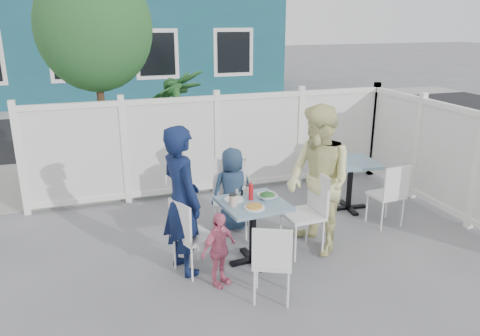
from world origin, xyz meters
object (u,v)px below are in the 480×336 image
object	(u,v)px
utility_cabinet	(76,144)
woman	(318,181)
man	(182,201)
boy	(232,189)
chair_back	(230,192)
chair_left	(189,231)
toddler	(219,250)
chair_near	(272,258)
chair_right	(309,207)
spare_table	(351,172)
main_table	(253,216)

from	to	relation	value
utility_cabinet	woman	bearing A→B (deg)	-48.87
man	boy	world-z (taller)	man
man	woman	world-z (taller)	woman
utility_cabinet	man	bearing A→B (deg)	-68.01
chair_back	boy	world-z (taller)	boy
chair_left	man	distance (m)	0.35
toddler	chair_near	bearing A→B (deg)	-79.59
chair_right	toddler	world-z (taller)	chair_right
woman	toddler	distance (m)	1.50
spare_table	woman	size ratio (longest dim) A/B	0.43
chair_near	toddler	world-z (taller)	chair_near
main_table	chair_near	distance (m)	0.85
main_table	chair_back	size ratio (longest dim) A/B	0.79
chair_back	toddler	bearing A→B (deg)	81.60
chair_left	toddler	bearing A→B (deg)	14.07
chair_right	chair_near	xyz separation A→B (m)	(-0.83, -0.88, -0.09)
spare_table	toddler	xyz separation A→B (m)	(-2.42, -1.40, -0.17)
chair_right	man	xyz separation A→B (m)	(-1.54, 0.04, 0.26)
main_table	chair_near	xyz separation A→B (m)	(-0.10, -0.84, -0.09)
chair_back	boy	size ratio (longest dim) A/B	0.87
spare_table	woman	bearing A→B (deg)	-136.87
chair_back	man	size ratio (longest dim) A/B	0.59
man	chair_near	bearing A→B (deg)	-158.91
chair_near	woman	bearing A→B (deg)	67.84
spare_table	chair_right	bearing A→B (deg)	-139.55
chair_left	main_table	bearing A→B (deg)	69.35
man	chair_back	bearing A→B (deg)	-62.22
chair_near	chair_back	bearing A→B (deg)	111.83
chair_left	boy	size ratio (longest dim) A/B	0.77
chair_near	boy	bearing A→B (deg)	110.00
chair_back	chair_near	bearing A→B (deg)	101.19
chair_right	boy	xyz separation A→B (m)	(-0.69, 0.90, -0.02)
main_table	chair_right	bearing A→B (deg)	3.16
utility_cabinet	chair_left	bearing A→B (deg)	-67.81
chair_left	chair_near	world-z (taller)	chair_left
utility_cabinet	woman	size ratio (longest dim) A/B	0.65
utility_cabinet	man	xyz separation A→B (m)	(1.14, -3.87, 0.25)
woman	chair_back	bearing A→B (deg)	-140.18
chair_near	woman	world-z (taller)	woman
man	boy	size ratio (longest dim) A/B	1.49
woman	boy	size ratio (longest dim) A/B	1.59
main_table	woman	distance (m)	0.90
chair_back	chair_right	bearing A→B (deg)	146.76
utility_cabinet	main_table	bearing A→B (deg)	-58.21
chair_left	woman	xyz separation A→B (m)	(1.60, 0.06, 0.39)
man	toddler	bearing A→B (deg)	-162.78
chair_right	woman	distance (m)	0.34
chair_back	chair_left	bearing A→B (deg)	63.38
boy	spare_table	bearing A→B (deg)	-178.39
utility_cabinet	toddler	bearing A→B (deg)	-66.03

